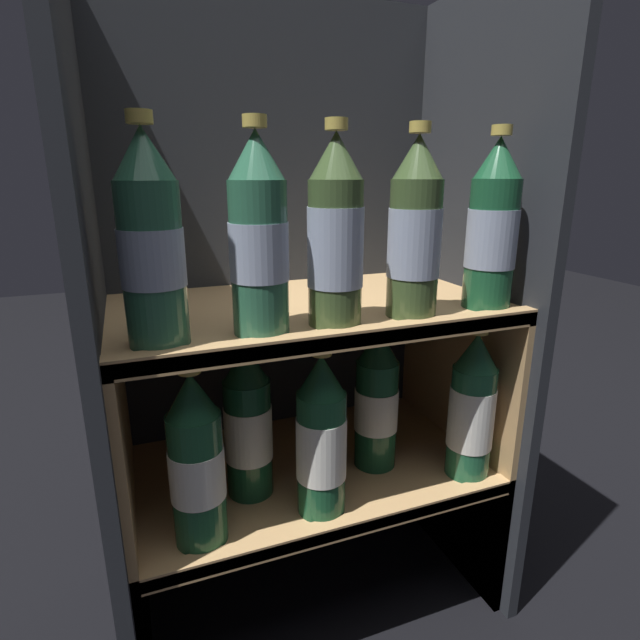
# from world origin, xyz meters

# --- Properties ---
(fridge_back_wall) EXTENTS (0.63, 0.02, 1.04)m
(fridge_back_wall) POSITION_xyz_m (0.00, 0.35, 0.52)
(fridge_back_wall) COLOR #23262B
(fridge_back_wall) RESTS_ON ground_plane
(fridge_side_left) EXTENTS (0.02, 0.38, 1.04)m
(fridge_side_left) POSITION_xyz_m (-0.31, 0.17, 0.52)
(fridge_side_left) COLOR #23262B
(fridge_side_left) RESTS_ON ground_plane
(fridge_side_right) EXTENTS (0.02, 0.38, 1.04)m
(fridge_side_right) POSITION_xyz_m (0.31, 0.17, 0.52)
(fridge_side_right) COLOR #23262B
(fridge_side_right) RESTS_ON ground_plane
(shelf_lower) EXTENTS (0.59, 0.34, 0.27)m
(shelf_lower) POSITION_xyz_m (0.00, 0.16, 0.21)
(shelf_lower) COLOR tan
(shelf_lower) RESTS_ON ground_plane
(shelf_upper) EXTENTS (0.59, 0.34, 0.55)m
(shelf_upper) POSITION_xyz_m (0.00, 0.17, 0.40)
(shelf_upper) COLOR tan
(shelf_upper) RESTS_ON ground_plane
(bottle_upper_front_0) EXTENTS (0.07, 0.07, 0.26)m
(bottle_upper_front_0) POSITION_xyz_m (-0.23, 0.05, 0.67)
(bottle_upper_front_0) COLOR #285B42
(bottle_upper_front_0) RESTS_ON shelf_upper
(bottle_upper_front_1) EXTENTS (0.07, 0.07, 0.26)m
(bottle_upper_front_1) POSITION_xyz_m (-0.11, 0.05, 0.67)
(bottle_upper_front_1) COLOR #285B42
(bottle_upper_front_1) RESTS_ON shelf_upper
(bottle_upper_front_2) EXTENTS (0.07, 0.07, 0.26)m
(bottle_upper_front_2) POSITION_xyz_m (-0.01, 0.05, 0.67)
(bottle_upper_front_2) COLOR #384C28
(bottle_upper_front_2) RESTS_ON shelf_upper
(bottle_upper_front_3) EXTENTS (0.07, 0.07, 0.26)m
(bottle_upper_front_3) POSITION_xyz_m (0.11, 0.05, 0.67)
(bottle_upper_front_3) COLOR #384C28
(bottle_upper_front_3) RESTS_ON shelf_upper
(bottle_upper_front_4) EXTENTS (0.07, 0.07, 0.26)m
(bottle_upper_front_4) POSITION_xyz_m (0.24, 0.05, 0.67)
(bottle_upper_front_4) COLOR #194C2D
(bottle_upper_front_4) RESTS_ON shelf_upper
(bottle_lower_front_0) EXTENTS (0.07, 0.07, 0.26)m
(bottle_lower_front_0) POSITION_xyz_m (-0.20, 0.05, 0.38)
(bottle_lower_front_0) COLOR #194C2D
(bottle_lower_front_0) RESTS_ON shelf_lower
(bottle_lower_front_1) EXTENTS (0.07, 0.07, 0.26)m
(bottle_lower_front_1) POSITION_xyz_m (-0.02, 0.05, 0.38)
(bottle_lower_front_1) COLOR #194C2D
(bottle_lower_front_1) RESTS_ON shelf_lower
(bottle_lower_front_2) EXTENTS (0.07, 0.07, 0.26)m
(bottle_lower_front_2) POSITION_xyz_m (0.24, 0.05, 0.38)
(bottle_lower_front_2) COLOR #1E5638
(bottle_lower_front_2) RESTS_ON shelf_lower
(bottle_lower_back_0) EXTENTS (0.07, 0.07, 0.26)m
(bottle_lower_back_0) POSITION_xyz_m (-0.11, 0.13, 0.38)
(bottle_lower_back_0) COLOR #144228
(bottle_lower_back_0) RESTS_ON shelf_lower
(bottle_lower_back_1) EXTENTS (0.07, 0.07, 0.26)m
(bottle_lower_back_1) POSITION_xyz_m (0.11, 0.13, 0.38)
(bottle_lower_back_1) COLOR #144228
(bottle_lower_back_1) RESTS_ON shelf_lower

